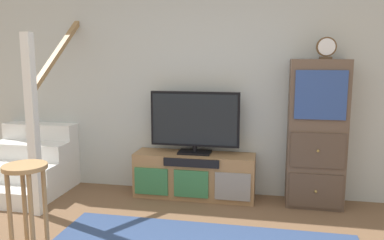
{
  "coord_description": "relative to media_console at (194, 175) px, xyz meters",
  "views": [
    {
      "loc": [
        0.49,
        -1.92,
        1.57
      ],
      "look_at": [
        -0.28,
        1.95,
        0.92
      ],
      "focal_mm": 36.15,
      "sensor_mm": 36.0,
      "label": 1
    }
  ],
  "objects": [
    {
      "name": "media_console",
      "position": [
        0.0,
        0.0,
        0.0
      ],
      "size": [
        1.35,
        0.38,
        0.5
      ],
      "color": "#997047",
      "rests_on": "ground_plane"
    },
    {
      "name": "desk_clock",
      "position": [
        1.34,
        -0.0,
        1.41
      ],
      "size": [
        0.2,
        0.08,
        0.22
      ],
      "color": "#4C3823",
      "rests_on": "side_cabinet"
    },
    {
      "name": "television",
      "position": [
        0.0,
        0.02,
        0.62
      ],
      "size": [
        0.99,
        0.22,
        0.69
      ],
      "color": "black",
      "rests_on": "media_console"
    },
    {
      "name": "bar_stool_near",
      "position": [
        -1.06,
        -1.51,
        0.3
      ],
      "size": [
        0.34,
        0.34,
        0.74
      ],
      "color": "#A37A4C",
      "rests_on": "ground_plane"
    },
    {
      "name": "staircase",
      "position": [
        -1.94,
        0.01,
        0.12
      ],
      "size": [
        1.0,
        1.36,
        2.2
      ],
      "color": "white",
      "rests_on": "ground_plane"
    },
    {
      "name": "side_cabinet",
      "position": [
        1.3,
        0.01,
        0.52
      ],
      "size": [
        0.58,
        0.38,
        1.55
      ],
      "color": "brown",
      "rests_on": "ground_plane"
    },
    {
      "name": "back_wall",
      "position": [
        0.3,
        0.27,
        1.1
      ],
      "size": [
        6.4,
        0.12,
        2.7
      ],
      "primitive_type": "cube",
      "color": "#B2B7B2",
      "rests_on": "ground_plane"
    }
  ]
}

